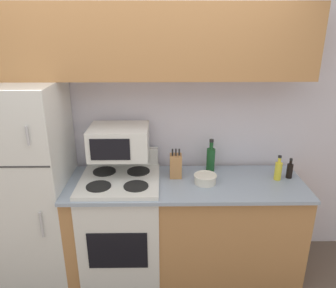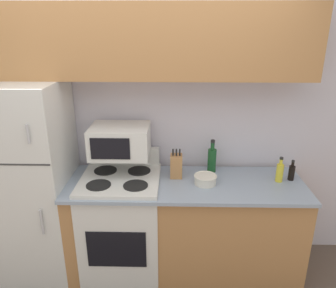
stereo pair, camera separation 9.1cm
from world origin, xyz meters
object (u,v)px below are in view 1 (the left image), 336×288
Objects in this scene: bottle_soy_sauce at (290,170)px; knife_block at (176,166)px; bowl at (205,179)px; stove at (122,224)px; bottle_wine_green at (211,159)px; microwave at (119,141)px; refrigerator at (25,184)px; bottle_cooking_spray at (278,170)px.

knife_block is at bearing 178.01° from bottle_soy_sauce.
bowl is (0.24, -0.13, -0.06)m from knife_block.
stove is 0.98m from bottle_wine_green.
refrigerator is at bearing -173.59° from microwave.
bowl is 0.63m from bottle_cooking_spray.
knife_block is 1.36× the size of bowl.
bottle_soy_sauce is at bearing 7.09° from bowl.
bowl is at bearing -1.89° from refrigerator.
knife_block is 0.98m from bottle_soy_sauce.
bottle_wine_green is 1.67× the size of bottle_soy_sauce.
refrigerator is at bearing 178.25° from stove.
knife_block is 0.28m from bowl.
stove is at bearing -164.43° from bottle_wine_green.
refrigerator is 5.79× the size of bottle_wine_green.
microwave is at bearing 90.96° from stove.
bottle_wine_green is at bearing 7.57° from microwave.
microwave is 2.74× the size of bottle_soy_sauce.
microwave is 1.49m from bottle_soy_sauce.
refrigerator is 7.89× the size of bottle_cooking_spray.
bowl is at bearing -11.10° from microwave.
refrigerator is 1.59× the size of stove.
bottle_soy_sauce is at bearing 15.77° from bottle_cooking_spray.
microwave is 0.53m from knife_block.
bottle_wine_green is at bearing 166.80° from bottle_soy_sauce.
bottle_cooking_spray reaches higher than stove.
bottle_wine_green is 1.36× the size of bottle_cooking_spray.
bottle_soy_sauce is at bearing -13.20° from bottle_wine_green.
knife_block is at bearing 175.69° from bottle_cooking_spray.
bottle_soy_sauce is (0.66, -0.16, -0.05)m from bottle_wine_green.
bowl is 0.64× the size of bottle_wine_green.
bowl is (0.72, -0.03, 0.46)m from stove.
knife_block reaches higher than stove.
stove is 2.21× the size of microwave.
stove reaches higher than bowl.
bottle_wine_green is at bearing 15.57° from stove.
bottle_cooking_spray is at bearing -4.31° from knife_block.
stove is 4.13× the size of knife_block.
bowl is at bearing -172.91° from bottle_soy_sauce.
bottle_cooking_spray is at bearing -18.74° from bottle_wine_green.
bottle_soy_sauce is at bearing 1.04° from refrigerator.
bowl is at bearing -27.41° from knife_block.
bottle_wine_green reaches higher than knife_block.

